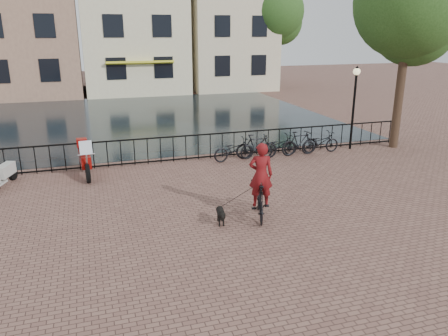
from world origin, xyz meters
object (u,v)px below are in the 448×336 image
object	(u,v)px
dog	(221,215)
motorcycle	(85,155)
lamp_post	(355,94)
scooter	(2,165)
cyclist	(261,185)

from	to	relation	value
dog	motorcycle	bearing A→B (deg)	133.00
lamp_post	scooter	world-z (taller)	lamp_post
lamp_post	motorcycle	world-z (taller)	lamp_post
motorcycle	scooter	xyz separation A→B (m)	(-2.59, -0.29, -0.04)
motorcycle	scooter	size ratio (longest dim) A/B	1.35
cyclist	motorcycle	bearing A→B (deg)	-30.61
dog	scooter	world-z (taller)	scooter
lamp_post	cyclist	world-z (taller)	lamp_post
dog	motorcycle	size ratio (longest dim) A/B	0.35
lamp_post	dog	size ratio (longest dim) A/B	4.57
lamp_post	cyclist	bearing A→B (deg)	-139.23
cyclist	scooter	distance (m)	8.65
motorcycle	scooter	bearing A→B (deg)	-178.34
cyclist	dog	bearing A→B (deg)	22.12
cyclist	dog	world-z (taller)	cyclist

